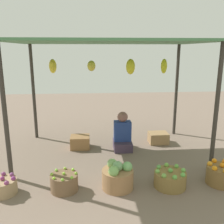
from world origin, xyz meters
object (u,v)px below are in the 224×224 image
Objects in this scene: basket_cabbages at (118,177)px; basket_oranges at (221,175)px; vendor_person at (123,135)px; basket_limes at (64,182)px; basket_green_apples at (170,179)px; wooden_crate_near_vendor at (80,142)px; basket_purple_onions at (3,186)px; wooden_crate_stacked_rear at (158,138)px.

basket_oranges is at bearing -0.19° from basket_cabbages.
vendor_person reaches higher than basket_limes.
vendor_person is at bearing 131.62° from basket_oranges.
wooden_crate_near_vendor is (-1.39, 1.64, 0.00)m from basket_green_apples.
basket_limes is at bearing -124.62° from vendor_person.
basket_purple_onions is 0.81× the size of basket_cabbages.
wooden_crate_near_vendor is at bearing 143.52° from basket_oranges.
basket_oranges is 1.83m from wooden_crate_stacked_rear.
basket_limes is (-1.03, -1.49, -0.17)m from vendor_person.
wooden_crate_near_vendor is at bearing 110.79° from basket_cabbages.
basket_green_apples reaches higher than basket_limes.
basket_green_apples is 1.07× the size of basket_oranges.
wooden_crate_near_vendor is (1.01, 1.64, 0.01)m from basket_purple_onions.
wooden_crate_stacked_rear is at bearing 33.45° from basket_purple_onions.
basket_limes is 0.86× the size of basket_cabbages.
basket_limes is at bearing -136.37° from wooden_crate_stacked_rear.
basket_green_apples reaches higher than basket_purple_onions.
basket_limes is 2.35m from basket_oranges.
basket_oranges reaches higher than basket_limes.
basket_oranges is at bearing 1.56° from basket_green_apples.
basket_limes is 0.84× the size of basket_green_apples.
basket_cabbages is at bearing 178.00° from basket_green_apples.
wooden_crate_near_vendor is (-0.61, 1.62, -0.05)m from basket_cabbages.
vendor_person is 2.00m from basket_oranges.
basket_cabbages is at bearing -69.21° from wooden_crate_near_vendor.
basket_cabbages reaches higher than basket_oranges.
vendor_person is 1.65× the size of basket_green_apples.
basket_green_apples is 2.15m from wooden_crate_near_vendor.
basket_purple_onions reaches higher than wooden_crate_stacked_rear.
basket_purple_onions is at bearing 179.90° from basket_green_apples.
basket_oranges reaches higher than basket_green_apples.
wooden_crate_stacked_rear is (1.85, 1.76, -0.01)m from basket_limes.
vendor_person reaches higher than basket_purple_onions.
basket_green_apples is at bearing -0.83° from basket_limes.
basket_limes is 1.55m from basket_green_apples.
vendor_person is 1.92× the size of wooden_crate_stacked_rear.
vendor_person is at bearing -161.56° from wooden_crate_stacked_rear.
basket_cabbages is at bearing 179.81° from basket_oranges.
wooden_crate_stacked_rear is at bearing 58.56° from basket_cabbages.
vendor_person is 1.69× the size of basket_cabbages.
wooden_crate_stacked_rear is (1.08, 1.76, -0.06)m from basket_cabbages.
basket_purple_onions is 0.85× the size of basket_oranges.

